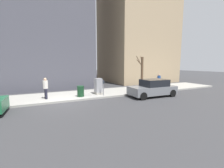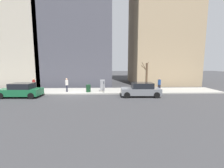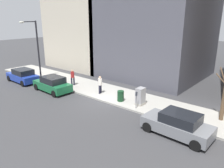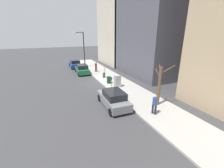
# 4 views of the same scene
# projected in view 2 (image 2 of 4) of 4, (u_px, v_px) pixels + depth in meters

# --- Properties ---
(ground_plane) EXTENTS (120.00, 120.00, 0.00)m
(ground_plane) POSITION_uv_depth(u_px,v_px,m) (75.00, 95.00, 17.29)
(ground_plane) COLOR #38383A
(sidewalk) EXTENTS (4.00, 36.00, 0.15)m
(sidewalk) POSITION_uv_depth(u_px,v_px,m) (79.00, 91.00, 19.26)
(sidewalk) COLOR #9E9B93
(sidewalk) RESTS_ON ground
(parked_car_grey) EXTENTS (2.05, 4.26, 1.52)m
(parked_car_grey) POSITION_uv_depth(u_px,v_px,m) (141.00, 90.00, 16.35)
(parked_car_grey) COLOR slate
(parked_car_grey) RESTS_ON ground
(parked_car_green) EXTENTS (2.06, 4.26, 1.52)m
(parked_car_green) POSITION_uv_depth(u_px,v_px,m) (21.00, 90.00, 15.96)
(parked_car_green) COLOR #196038
(parked_car_green) RESTS_ON ground
(parking_meter) EXTENTS (0.14, 0.10, 1.35)m
(parking_meter) POSITION_uv_depth(u_px,v_px,m) (104.00, 86.00, 17.73)
(parking_meter) COLOR slate
(parking_meter) RESTS_ON sidewalk
(utility_box) EXTENTS (0.83, 0.61, 1.43)m
(utility_box) POSITION_uv_depth(u_px,v_px,m) (103.00, 86.00, 18.58)
(utility_box) COLOR #A8A399
(utility_box) RESTS_ON sidewalk
(bare_tree) EXTENTS (1.22, 1.28, 3.71)m
(bare_tree) POSITION_uv_depth(u_px,v_px,m) (146.00, 75.00, 19.94)
(bare_tree) COLOR brown
(bare_tree) RESTS_ON sidewalk
(trash_bin) EXTENTS (0.56, 0.56, 0.90)m
(trash_bin) POSITION_uv_depth(u_px,v_px,m) (88.00, 88.00, 18.15)
(trash_bin) COLOR #14381E
(trash_bin) RESTS_ON sidewalk
(pedestrian_near_meter) EXTENTS (0.36, 0.38, 1.66)m
(pedestrian_near_meter) POSITION_uv_depth(u_px,v_px,m) (159.00, 84.00, 18.69)
(pedestrian_near_meter) COLOR #1E1E2D
(pedestrian_near_meter) RESTS_ON sidewalk
(pedestrian_midblock) EXTENTS (0.39, 0.36, 1.66)m
(pedestrian_midblock) POSITION_uv_depth(u_px,v_px,m) (67.00, 84.00, 18.31)
(pedestrian_midblock) COLOR #1E1E2D
(pedestrian_midblock) RESTS_ON sidewalk
(pedestrian_far_corner) EXTENTS (0.36, 0.36, 1.66)m
(pedestrian_far_corner) POSITION_uv_depth(u_px,v_px,m) (34.00, 84.00, 18.23)
(pedestrian_far_corner) COLOR #1E1E2D
(pedestrian_far_corner) RESTS_ON sidewalk
(office_tower_left) EXTENTS (10.25, 10.25, 29.17)m
(office_tower_left) POSITION_uv_depth(u_px,v_px,m) (162.00, 1.00, 26.37)
(office_tower_left) COLOR tan
(office_tower_left) RESTS_ON ground
(office_block_center) EXTENTS (11.39, 11.39, 25.97)m
(office_block_center) POSITION_uv_depth(u_px,v_px,m) (79.00, 11.00, 26.62)
(office_block_center) COLOR #4C4C56
(office_block_center) RESTS_ON ground
(office_tower_right) EXTENTS (10.25, 10.25, 28.30)m
(office_tower_right) POSITION_uv_depth(u_px,v_px,m) (18.00, 1.00, 25.53)
(office_tower_right) COLOR #BCB29E
(office_tower_right) RESTS_ON ground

